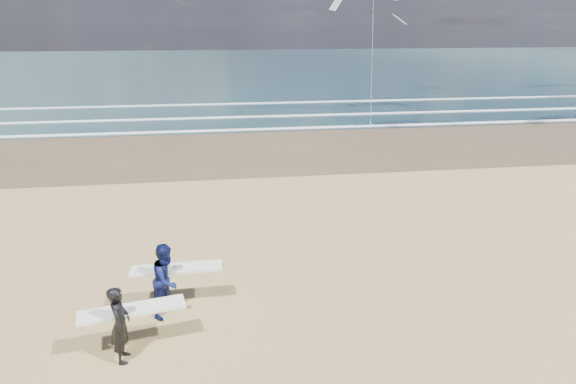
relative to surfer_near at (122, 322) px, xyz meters
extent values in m
cube|color=brown|center=(20.02, 18.59, -0.86)|extent=(220.00, 12.00, 0.01)
cube|color=#1A3039|center=(20.02, 72.59, -0.85)|extent=(220.00, 100.00, 0.02)
cube|color=white|center=(20.02, 23.39, -0.81)|extent=(220.00, 0.50, 0.05)
cube|color=white|center=(20.02, 28.09, -0.81)|extent=(220.00, 0.50, 0.05)
cube|color=white|center=(20.02, 34.59, -0.81)|extent=(220.00, 0.50, 0.05)
imported|color=black|center=(-0.03, -0.06, -0.02)|extent=(0.42, 0.63, 1.69)
cube|color=white|center=(0.17, 0.29, 0.09)|extent=(2.26, 0.93, 0.07)
imported|color=#0B1343|center=(0.79, 1.65, 0.05)|extent=(1.04, 1.11, 1.82)
cube|color=white|center=(0.99, 2.00, 0.15)|extent=(2.21, 0.55, 0.07)
cube|color=slate|center=(12.83, 24.20, -0.81)|extent=(0.12, 0.12, 0.10)
camera|label=1|loc=(2.03, -9.57, 5.88)|focal=32.00mm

